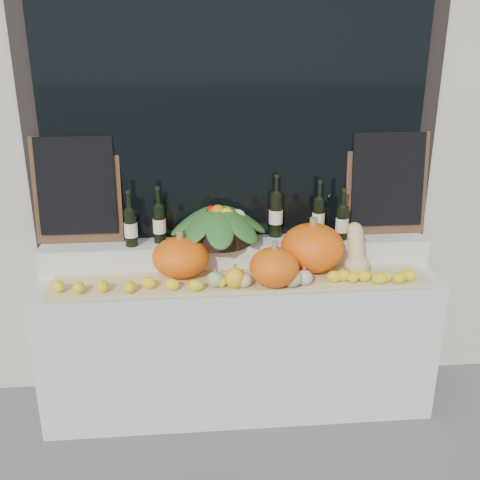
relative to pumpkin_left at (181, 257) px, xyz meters
name	(u,v)px	position (x,y,z in m)	size (l,w,h in m)	color
storefront_facade	(229,27)	(0.33, 0.77, 1.23)	(7.00, 0.94, 4.50)	beige
display_sill	(239,340)	(0.33, 0.05, -0.58)	(2.30, 0.55, 0.88)	silver
rear_tier	(237,252)	(0.33, 0.20, -0.06)	(2.30, 0.25, 0.16)	silver
straw_bedding	(241,281)	(0.33, -0.08, -0.13)	(2.10, 0.32, 0.03)	tan
pumpkin_left	(181,257)	(0.00, 0.00, 0.00)	(0.32, 0.32, 0.23)	#FF650D
pumpkin_right	(312,248)	(0.75, 0.01, 0.03)	(0.37, 0.37, 0.28)	#FF650D
pumpkin_center	(274,267)	(0.50, -0.18, -0.01)	(0.27, 0.27, 0.21)	#FF650D
butternut_squash	(356,254)	(0.99, -0.06, 0.01)	(0.14, 0.21, 0.29)	#D6BE7D
decorative_gourds	(259,278)	(0.42, -0.19, -0.06)	(0.58, 0.14, 0.14)	#3D7122
lemon_heap	(243,282)	(0.33, -0.19, -0.08)	(2.20, 0.16, 0.06)	yellow
produce_bowl	(218,224)	(0.22, 0.18, 0.13)	(0.60, 0.60, 0.24)	black
wine_bottle_far_left	(131,227)	(-0.28, 0.15, 0.14)	(0.08, 0.08, 0.33)	black
wine_bottle_near_left	(159,223)	(-0.12, 0.20, 0.14)	(0.08, 0.08, 0.34)	black
wine_bottle_tall	(276,214)	(0.57, 0.25, 0.16)	(0.08, 0.08, 0.38)	black
wine_bottle_near_right	(318,217)	(0.83, 0.23, 0.14)	(0.08, 0.08, 0.35)	black
wine_bottle_far_right	(342,222)	(0.96, 0.16, 0.13)	(0.08, 0.08, 0.31)	black
chalkboard_left	(77,188)	(-0.59, 0.26, 0.35)	(0.50, 0.10, 0.62)	#4C331E
chalkboard_right	(387,182)	(1.25, 0.26, 0.35)	(0.50, 0.10, 0.62)	#4C331E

